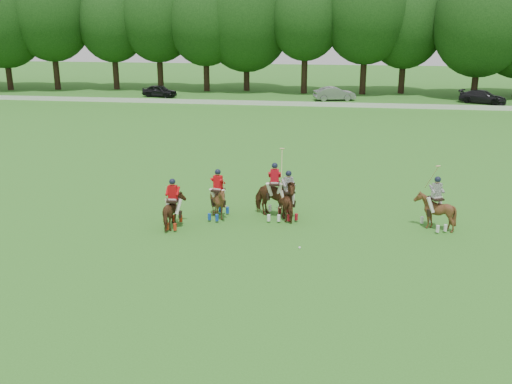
# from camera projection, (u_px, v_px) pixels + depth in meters

# --- Properties ---
(ground) EXTENTS (180.00, 180.00, 0.00)m
(ground) POSITION_uv_depth(u_px,v_px,m) (216.00, 262.00, 20.50)
(ground) COLOR #327120
(ground) RESTS_ON ground
(tree_line) EXTENTS (117.98, 14.32, 14.75)m
(tree_line) POSITION_uv_depth(u_px,v_px,m) (308.00, 19.00, 63.48)
(tree_line) COLOR black
(tree_line) RESTS_ON ground
(boundary_rail) EXTENTS (120.00, 0.10, 0.44)m
(boundary_rail) POSITION_uv_depth(u_px,v_px,m) (297.00, 104.00, 56.37)
(boundary_rail) COLOR white
(boundary_rail) RESTS_ON ground
(car_left) EXTENTS (4.08, 2.36, 1.31)m
(car_left) POSITION_uv_depth(u_px,v_px,m) (160.00, 91.00, 62.67)
(car_left) COLOR black
(car_left) RESTS_ON ground
(car_mid) EXTENTS (4.55, 2.57, 1.42)m
(car_mid) POSITION_uv_depth(u_px,v_px,m) (334.00, 94.00, 59.99)
(car_mid) COLOR gray
(car_mid) RESTS_ON ground
(car_right) EXTENTS (4.96, 3.62, 1.33)m
(car_right) POSITION_uv_depth(u_px,v_px,m) (483.00, 97.00, 57.90)
(car_right) COLOR black
(car_right) RESTS_ON ground
(polo_red_a) EXTENTS (1.02, 1.66, 2.12)m
(polo_red_a) POSITION_uv_depth(u_px,v_px,m) (174.00, 211.00, 23.66)
(polo_red_a) COLOR #452712
(polo_red_a) RESTS_ON ground
(polo_red_b) EXTENTS (1.90, 1.66, 3.02)m
(polo_red_b) POSITION_uv_depth(u_px,v_px,m) (274.00, 198.00, 24.77)
(polo_red_b) COLOR #452712
(polo_red_b) RESTS_ON ground
(polo_red_c) EXTENTS (1.48, 1.59, 2.21)m
(polo_red_c) POSITION_uv_depth(u_px,v_px,m) (218.00, 201.00, 24.76)
(polo_red_c) COLOR #452712
(polo_red_c) RESTS_ON ground
(polo_stripe_a) EXTENTS (1.47, 1.85, 2.15)m
(polo_stripe_a) POSITION_uv_depth(u_px,v_px,m) (288.00, 202.00, 24.74)
(polo_stripe_a) COLOR #452712
(polo_stripe_a) RESTS_ON ground
(polo_stripe_b) EXTENTS (1.73, 1.80, 2.79)m
(polo_stripe_b) POSITION_uv_depth(u_px,v_px,m) (435.00, 210.00, 23.49)
(polo_stripe_b) COLOR #452712
(polo_stripe_b) RESTS_ON ground
(polo_ball) EXTENTS (0.09, 0.09, 0.09)m
(polo_ball) POSITION_uv_depth(u_px,v_px,m) (300.00, 248.00, 21.67)
(polo_ball) COLOR white
(polo_ball) RESTS_ON ground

